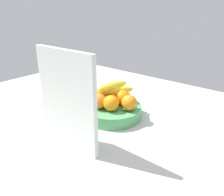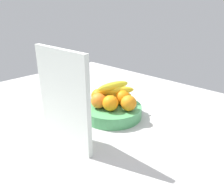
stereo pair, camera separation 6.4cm
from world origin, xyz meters
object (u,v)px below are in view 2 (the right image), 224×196
(orange_back_left, at_px, (114,95))
(orange_back_right, at_px, (99,96))
(orange_center, at_px, (123,98))
(thermos_tumbler, at_px, (70,89))
(orange_front_right, at_px, (129,103))
(orange_front_left, at_px, (110,103))
(orange_top_stack, at_px, (99,101))
(cutting_board, at_px, (63,99))
(fruit_bowl, at_px, (112,111))
(banana_bunch, at_px, (115,93))

(orange_back_left, bearing_deg, orange_back_right, 57.01)
(orange_center, height_order, thermos_tumbler, thermos_tumbler)
(orange_front_right, height_order, orange_back_right, same)
(orange_front_right, bearing_deg, orange_front_left, 44.11)
(orange_top_stack, bearing_deg, cutting_board, 104.35)
(fruit_bowl, height_order, orange_back_left, orange_back_left)
(orange_back_right, relative_size, cutting_board, 0.20)
(orange_front_right, xyz_separation_m, banana_bunch, (0.10, -0.02, 0.02))
(orange_front_left, relative_size, orange_center, 1.00)
(fruit_bowl, xyz_separation_m, orange_front_left, (-0.03, 0.04, 0.06))
(fruit_bowl, relative_size, orange_front_left, 3.92)
(orange_back_right, height_order, cutting_board, cutting_board)
(banana_bunch, height_order, cutting_board, cutting_board)
(orange_front_left, relative_size, thermos_tumbler, 0.40)
(fruit_bowl, relative_size, cutting_board, 0.77)
(orange_front_right, bearing_deg, thermos_tumbler, 11.64)
(orange_back_right, bearing_deg, thermos_tumbler, 11.17)
(fruit_bowl, bearing_deg, cutting_board, 95.77)
(orange_back_left, relative_size, thermos_tumbler, 0.40)
(orange_front_right, bearing_deg, orange_back_right, 12.18)
(fruit_bowl, distance_m, orange_back_right, 0.10)
(orange_top_stack, bearing_deg, fruit_bowl, -116.57)
(orange_top_stack, height_order, cutting_board, cutting_board)
(orange_front_right, distance_m, orange_back_left, 0.12)
(orange_center, bearing_deg, orange_back_right, 31.75)
(fruit_bowl, xyz_separation_m, orange_back_left, (0.03, -0.05, 0.06))
(orange_front_right, bearing_deg, orange_back_left, -14.67)
(orange_back_left, distance_m, banana_bunch, 0.03)
(orange_front_right, relative_size, banana_bunch, 0.40)
(orange_back_left, distance_m, cutting_board, 0.34)
(orange_center, distance_m, orange_top_stack, 0.11)
(orange_front_left, height_order, thermos_tumbler, thermos_tumbler)
(orange_front_right, height_order, orange_back_left, same)
(thermos_tumbler, bearing_deg, cutting_board, 140.87)
(orange_front_left, relative_size, cutting_board, 0.20)
(fruit_bowl, distance_m, orange_front_left, 0.08)
(orange_center, bearing_deg, fruit_bowl, 57.05)
(banana_bunch, bearing_deg, orange_front_left, 120.11)
(fruit_bowl, xyz_separation_m, banana_bunch, (0.01, -0.03, 0.08))
(cutting_board, bearing_deg, thermos_tumbler, -39.45)
(cutting_board, relative_size, thermos_tumbler, 2.04)
(orange_center, relative_size, orange_back_right, 1.00)
(fruit_bowl, distance_m, orange_back_left, 0.08)
(orange_center, xyz_separation_m, orange_top_stack, (0.06, 0.10, 0.00))
(orange_center, bearing_deg, cutting_board, 90.12)
(orange_back_right, bearing_deg, orange_top_stack, 137.16)
(orange_front_left, bearing_deg, fruit_bowl, -54.41)
(orange_top_stack, height_order, thermos_tumbler, thermos_tumbler)
(orange_back_left, xyz_separation_m, banana_bunch, (-0.01, 0.01, 0.02))
(orange_top_stack, relative_size, thermos_tumbler, 0.40)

